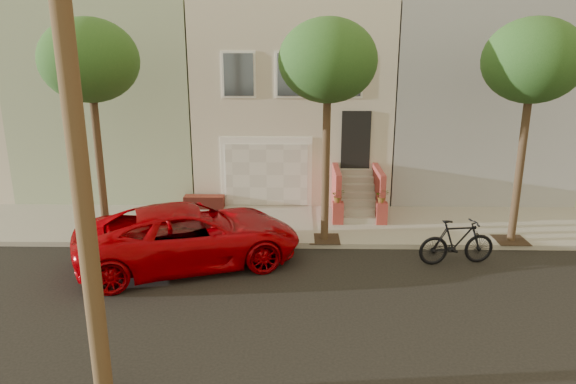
{
  "coord_description": "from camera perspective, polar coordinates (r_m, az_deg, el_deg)",
  "views": [
    {
      "loc": [
        0.2,
        -10.5,
        5.67
      ],
      "look_at": [
        -0.06,
        3.0,
        1.85
      ],
      "focal_mm": 32.23,
      "sensor_mm": 36.0,
      "label": 1
    }
  ],
  "objects": [
    {
      "name": "ground",
      "position": [
        11.94,
        0.02,
        -12.57
      ],
      "size": [
        90.0,
        90.0,
        0.0
      ],
      "primitive_type": "plane",
      "color": "black",
      "rests_on": "ground"
    },
    {
      "name": "sidewalk",
      "position": [
        16.81,
        0.37,
        -3.65
      ],
      "size": [
        40.0,
        3.7,
        0.15
      ],
      "primitive_type": "cube",
      "color": "gray",
      "rests_on": "ground"
    },
    {
      "name": "house_row",
      "position": [
        21.79,
        0.6,
        10.46
      ],
      "size": [
        33.1,
        11.7,
        7.0
      ],
      "color": "#B8AC9D",
      "rests_on": "sidewalk"
    },
    {
      "name": "tree_left",
      "position": [
        15.5,
        -21.06,
        13.24
      ],
      "size": [
        2.7,
        2.57,
        6.3
      ],
      "color": "#2D2116",
      "rests_on": "sidewalk"
    },
    {
      "name": "tree_mid",
      "position": [
        14.43,
        4.42,
        14.1
      ],
      "size": [
        2.7,
        2.57,
        6.3
      ],
      "color": "#2D2116",
      "rests_on": "sidewalk"
    },
    {
      "name": "tree_right",
      "position": [
        15.72,
        25.41,
        12.81
      ],
      "size": [
        2.7,
        2.57,
        6.3
      ],
      "color": "#2D2116",
      "rests_on": "sidewalk"
    },
    {
      "name": "pickup_truck",
      "position": [
        14.04,
        -10.75,
        -4.73
      ],
      "size": [
        6.43,
        4.5,
        1.63
      ],
      "primitive_type": "imported",
      "rotation": [
        0.0,
        0.0,
        1.91
      ],
      "color": "#A40006",
      "rests_on": "ground"
    },
    {
      "name": "motorcycle",
      "position": [
        14.6,
        18.13,
        -5.26
      ],
      "size": [
        2.14,
        0.88,
        1.25
      ],
      "primitive_type": "imported",
      "rotation": [
        0.0,
        0.0,
        1.71
      ],
      "color": "black",
      "rests_on": "ground"
    }
  ]
}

